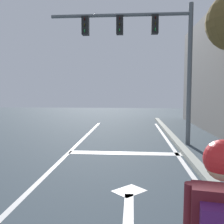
# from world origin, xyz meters

# --- Properties ---
(lane_line_center) EXTENTS (0.12, 20.00, 0.01)m
(lane_line_center) POSITION_xyz_m (-0.02, 6.00, 0.00)
(lane_line_center) COLOR silver
(lane_line_center) RESTS_ON ground
(lane_line_curbside) EXTENTS (0.12, 20.00, 0.01)m
(lane_line_curbside) POSITION_xyz_m (3.31, 6.00, 0.00)
(lane_line_curbside) COLOR silver
(lane_line_curbside) RESTS_ON ground
(stop_bar) EXTENTS (3.47, 0.40, 0.01)m
(stop_bar) POSITION_xyz_m (1.72, 8.78, 0.00)
(stop_bar) COLOR silver
(stop_bar) RESTS_ON ground
(lane_arrow_stem) EXTENTS (0.16, 1.40, 0.01)m
(lane_arrow_stem) POSITION_xyz_m (1.89, 4.96, 0.00)
(lane_arrow_stem) COLOR silver
(lane_arrow_stem) RESTS_ON ground
(lane_arrow_head) EXTENTS (0.71, 0.71, 0.01)m
(lane_arrow_head) POSITION_xyz_m (1.89, 5.81, 0.00)
(lane_arrow_head) COLOR silver
(lane_arrow_head) RESTS_ON ground
(curb_strip) EXTENTS (0.24, 24.00, 0.14)m
(curb_strip) POSITION_xyz_m (3.56, 6.00, 0.07)
(curb_strip) COLOR #9EA295
(curb_strip) RESTS_ON ground
(traffic_signal_mast) EXTENTS (5.00, 0.34, 4.95)m
(traffic_signal_mast) POSITION_xyz_m (2.43, 10.28, 3.63)
(traffic_signal_mast) COLOR slate
(traffic_signal_mast) RESTS_ON ground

